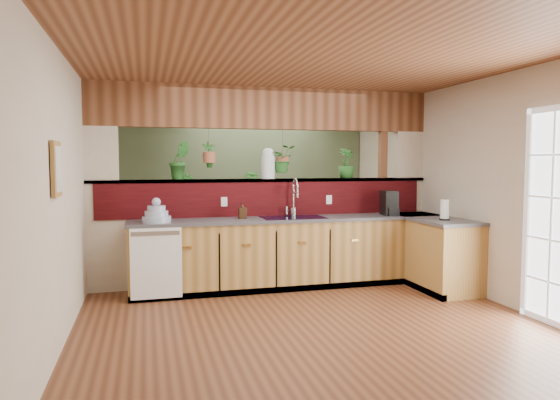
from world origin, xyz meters
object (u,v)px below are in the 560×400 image
object	(u,v)px
glass_jar	(268,163)
faucet	(294,196)
coffee_maker	(390,204)
soap_dispenser	(242,210)
shelving_console	(225,228)
dish_stack	(156,215)
paper_towel	(445,210)

from	to	relation	value
glass_jar	faucet	bearing A→B (deg)	-36.58
coffee_maker	glass_jar	xyz separation A→B (m)	(-1.57, 0.44, 0.55)
coffee_maker	glass_jar	bearing A→B (deg)	174.23
soap_dispenser	coffee_maker	xyz separation A→B (m)	(1.99, -0.10, 0.05)
soap_dispenser	shelving_console	world-z (taller)	soap_dispenser
soap_dispenser	coffee_maker	bearing A→B (deg)	-2.83
dish_stack	shelving_console	bearing A→B (deg)	63.53
faucet	paper_towel	size ratio (longest dim) A/B	1.88
dish_stack	glass_jar	distance (m)	1.67
dish_stack	paper_towel	size ratio (longest dim) A/B	1.25
faucet	coffee_maker	bearing A→B (deg)	-9.89
dish_stack	paper_towel	xyz separation A→B (m)	(3.44, -0.65, 0.03)
soap_dispenser	coffee_maker	size ratio (longest dim) A/B	0.64
glass_jar	soap_dispenser	bearing A→B (deg)	-140.34
faucet	dish_stack	distance (m)	1.80
faucet	shelving_console	size ratio (longest dim) A/B	0.34
soap_dispenser	paper_towel	bearing A→B (deg)	-18.35
paper_towel	glass_jar	size ratio (longest dim) A/B	0.65
dish_stack	soap_dispenser	world-z (taller)	dish_stack
shelving_console	soap_dispenser	bearing A→B (deg)	-80.98
soap_dispenser	shelving_console	size ratio (longest dim) A/B	0.14
glass_jar	shelving_console	size ratio (longest dim) A/B	0.28
coffee_maker	shelving_console	xyz separation A→B (m)	(-1.86, 2.34, -0.55)
shelving_console	dish_stack	bearing A→B (deg)	-104.16
soap_dispenser	coffee_maker	world-z (taller)	coffee_maker
dish_stack	glass_jar	world-z (taller)	glass_jar
paper_towel	coffee_maker	bearing A→B (deg)	119.41
dish_stack	paper_towel	distance (m)	3.50
faucet	shelving_console	bearing A→B (deg)	105.51
soap_dispenser	coffee_maker	distance (m)	1.99
paper_towel	glass_jar	distance (m)	2.34
faucet	coffee_maker	distance (m)	1.30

